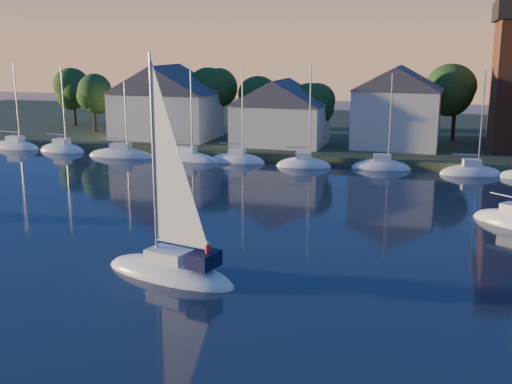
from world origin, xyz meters
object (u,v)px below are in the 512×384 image
at_px(clubhouse_east, 397,106).
at_px(hero_sailboat, 171,267).
at_px(clubhouse_west, 166,101).
at_px(clubhouse_centre, 280,112).

distance_m(clubhouse_east, hero_sailboat, 47.22).
relative_size(clubhouse_west, hero_sailboat, 0.96).
distance_m(clubhouse_west, clubhouse_east, 30.02).
xyz_separation_m(clubhouse_centre, hero_sailboat, (5.29, -44.10, -4.54)).
distance_m(clubhouse_west, hero_sailboat, 50.15).
relative_size(clubhouse_centre, clubhouse_east, 1.10).
height_order(clubhouse_centre, clubhouse_east, clubhouse_east).
distance_m(clubhouse_centre, clubhouse_east, 14.17).
distance_m(clubhouse_west, clubhouse_centre, 16.05).
bearing_deg(clubhouse_centre, hero_sailboat, -83.16).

